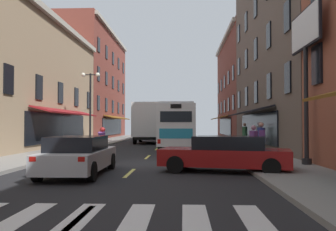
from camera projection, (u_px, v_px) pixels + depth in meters
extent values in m
cube|color=black|center=(141.00, 164.00, 16.50)|extent=(34.80, 80.00, 0.10)
cube|color=#DBCC4C|center=(76.00, 221.00, 6.52)|extent=(0.14, 2.40, 0.01)
cube|color=#DBCC4C|center=(130.00, 173.00, 13.01)|extent=(0.14, 2.40, 0.01)
cube|color=#DBCC4C|center=(148.00, 157.00, 19.50)|extent=(0.14, 2.40, 0.01)
cube|color=#DBCC4C|center=(157.00, 149.00, 25.99)|extent=(0.14, 2.40, 0.01)
cube|color=#DBCC4C|center=(162.00, 144.00, 32.48)|extent=(0.14, 2.40, 0.01)
cube|color=#DBCC4C|center=(166.00, 141.00, 38.98)|extent=(0.14, 2.40, 0.01)
cube|color=#DBCC4C|center=(168.00, 139.00, 45.47)|extent=(0.14, 2.40, 0.01)
cube|color=#DBCC4C|center=(170.00, 137.00, 51.96)|extent=(0.14, 2.40, 0.01)
cube|color=silver|center=(18.00, 220.00, 6.57)|extent=(0.50, 2.80, 0.01)
cube|color=silver|center=(76.00, 221.00, 6.52)|extent=(0.50, 2.80, 0.01)
cube|color=silver|center=(136.00, 221.00, 6.47)|extent=(0.50, 2.80, 0.01)
cube|color=silver|center=(196.00, 222.00, 6.42)|extent=(0.50, 2.80, 0.01)
cube|color=silver|center=(257.00, 223.00, 6.37)|extent=(0.50, 2.80, 0.01)
cube|color=gray|center=(17.00, 161.00, 16.77)|extent=(3.00, 80.00, 0.14)
cube|color=gray|center=(269.00, 162.00, 16.25)|extent=(3.00, 80.00, 0.14)
cube|color=#9E8466|center=(9.00, 84.00, 27.12)|extent=(8.00, 19.90, 9.85)
cube|color=#B2AD9E|center=(62.00, 24.00, 27.06)|extent=(0.44, 19.40, 0.40)
cube|color=black|center=(60.00, 128.00, 26.86)|extent=(0.10, 12.00, 2.10)
cube|color=maroon|center=(70.00, 112.00, 26.86)|extent=(1.38, 11.20, 0.44)
cube|color=black|center=(9.00, 79.00, 18.94)|extent=(0.10, 1.00, 1.60)
cube|color=black|center=(39.00, 87.00, 22.93)|extent=(0.10, 1.00, 1.60)
cube|color=black|center=(61.00, 93.00, 26.93)|extent=(0.10, 1.00, 1.60)
cube|color=black|center=(76.00, 97.00, 30.92)|extent=(0.10, 1.00, 1.60)
cube|color=black|center=(89.00, 100.00, 34.92)|extent=(0.10, 1.00, 1.60)
cube|color=brown|center=(83.00, 85.00, 47.15)|extent=(8.00, 19.90, 14.07)
cube|color=#B2AD9E|center=(114.00, 35.00, 47.15)|extent=(0.44, 19.40, 0.40)
cube|color=black|center=(113.00, 127.00, 46.83)|extent=(0.10, 12.00, 2.10)
cube|color=brown|center=(118.00, 117.00, 46.83)|extent=(1.38, 11.20, 0.44)
cube|color=black|center=(98.00, 103.00, 38.91)|extent=(0.10, 1.00, 1.60)
cube|color=black|center=(106.00, 105.00, 42.91)|extent=(0.10, 1.00, 1.60)
cube|color=black|center=(113.00, 107.00, 46.90)|extent=(0.10, 1.00, 1.60)
cube|color=black|center=(118.00, 108.00, 50.89)|extent=(0.10, 1.00, 1.60)
cube|color=black|center=(123.00, 109.00, 54.89)|extent=(0.10, 1.00, 1.60)
cube|color=black|center=(99.00, 74.00, 39.00)|extent=(0.10, 1.00, 1.60)
cube|color=black|center=(106.00, 79.00, 42.99)|extent=(0.10, 1.00, 1.60)
cube|color=black|center=(113.00, 82.00, 46.99)|extent=(0.10, 1.00, 1.60)
cube|color=black|center=(119.00, 86.00, 50.98)|extent=(0.10, 1.00, 1.60)
cube|color=black|center=(123.00, 89.00, 54.97)|extent=(0.10, 1.00, 1.60)
cube|color=black|center=(99.00, 45.00, 39.08)|extent=(0.10, 1.00, 1.60)
cube|color=black|center=(107.00, 52.00, 43.08)|extent=(0.10, 1.00, 1.60)
cube|color=black|center=(113.00, 58.00, 47.07)|extent=(0.10, 1.00, 1.60)
cube|color=black|center=(119.00, 64.00, 51.07)|extent=(0.10, 1.00, 1.60)
cube|color=black|center=(123.00, 68.00, 55.06)|extent=(0.10, 1.00, 1.60)
cube|color=black|center=(317.00, 65.00, 14.30)|extent=(0.10, 1.00, 1.60)
cube|color=brown|center=(311.00, 36.00, 26.22)|extent=(8.00, 19.90, 16.70)
cube|color=black|center=(256.00, 128.00, 26.21)|extent=(0.10, 12.00, 2.10)
cube|color=black|center=(247.00, 112.00, 26.28)|extent=(1.38, 11.20, 0.44)
cube|color=black|center=(288.00, 78.00, 18.29)|extent=(0.10, 1.00, 1.60)
cube|color=black|center=(269.00, 86.00, 22.29)|extent=(0.10, 1.00, 1.60)
cube|color=black|center=(256.00, 92.00, 26.28)|extent=(0.10, 1.00, 1.60)
cube|color=black|center=(247.00, 96.00, 30.28)|extent=(0.10, 1.00, 1.60)
cube|color=black|center=(239.00, 100.00, 34.27)|extent=(0.10, 1.00, 1.60)
cube|color=black|center=(287.00, 16.00, 18.38)|extent=(0.10, 1.00, 1.60)
cube|color=black|center=(269.00, 36.00, 22.37)|extent=(0.10, 1.00, 1.60)
cube|color=black|center=(256.00, 49.00, 26.37)|extent=(0.10, 1.00, 1.60)
cube|color=black|center=(246.00, 59.00, 30.36)|extent=(0.10, 1.00, 1.60)
cube|color=black|center=(239.00, 67.00, 34.36)|extent=(0.10, 1.00, 1.60)
cube|color=black|center=(256.00, 7.00, 26.45)|extent=(0.10, 1.00, 1.60)
cube|color=black|center=(246.00, 22.00, 30.45)|extent=(0.10, 1.00, 1.60)
cube|color=black|center=(239.00, 34.00, 34.44)|extent=(0.10, 1.00, 1.60)
cube|color=brown|center=(256.00, 88.00, 46.14)|extent=(8.00, 19.90, 13.13)
cube|color=#B2AD9E|center=(224.00, 41.00, 46.49)|extent=(0.44, 19.40, 0.40)
cube|color=black|center=(225.00, 127.00, 46.19)|extent=(0.10, 12.00, 2.10)
cube|color=brown|center=(219.00, 117.00, 46.25)|extent=(1.38, 11.20, 0.44)
cube|color=black|center=(233.00, 102.00, 38.27)|extent=(0.10, 1.00, 1.60)
cube|color=black|center=(229.00, 105.00, 42.26)|extent=(0.10, 1.00, 1.60)
cube|color=black|center=(225.00, 106.00, 46.26)|extent=(0.10, 1.00, 1.60)
cube|color=black|center=(221.00, 108.00, 50.25)|extent=(0.10, 1.00, 1.60)
cube|color=black|center=(219.00, 109.00, 54.25)|extent=(0.10, 1.00, 1.60)
cube|color=black|center=(233.00, 73.00, 38.35)|extent=(0.10, 1.00, 1.60)
cube|color=black|center=(229.00, 78.00, 42.35)|extent=(0.10, 1.00, 1.60)
cube|color=black|center=(225.00, 82.00, 46.34)|extent=(0.10, 1.00, 1.60)
cube|color=black|center=(221.00, 85.00, 50.34)|extent=(0.10, 1.00, 1.60)
cube|color=black|center=(219.00, 88.00, 54.33)|extent=(0.10, 1.00, 1.60)
cylinder|color=black|center=(306.00, 105.00, 14.66)|extent=(0.18, 0.18, 4.90)
cylinder|color=black|center=(307.00, 161.00, 14.60)|extent=(0.40, 0.40, 0.24)
cube|color=black|center=(305.00, 29.00, 14.75)|extent=(0.10, 3.32, 1.62)
cube|color=silver|center=(304.00, 29.00, 14.75)|extent=(0.04, 3.16, 1.46)
cube|color=silver|center=(307.00, 29.00, 14.75)|extent=(0.04, 3.16, 1.46)
cube|color=white|center=(177.00, 125.00, 28.50)|extent=(2.69, 11.40, 2.84)
cube|color=silver|center=(177.00, 106.00, 28.54)|extent=(2.47, 10.20, 0.16)
cube|color=black|center=(177.00, 122.00, 28.81)|extent=(2.70, 9.00, 0.96)
cube|color=#19723F|center=(177.00, 139.00, 28.47)|extent=(2.71, 11.00, 0.36)
cube|color=black|center=(177.00, 123.00, 34.15)|extent=(2.25, 0.15, 1.10)
cube|color=black|center=(176.00, 117.00, 22.88)|extent=(2.05, 0.14, 0.70)
cube|color=teal|center=(176.00, 133.00, 22.84)|extent=(2.15, 0.13, 0.64)
cube|color=black|center=(176.00, 106.00, 22.88)|extent=(0.70, 0.11, 0.28)
cube|color=red|center=(159.00, 141.00, 22.85)|extent=(0.20, 0.08, 0.28)
cube|color=red|center=(193.00, 142.00, 22.78)|extent=(0.20, 0.08, 0.28)
cylinder|color=black|center=(164.00, 139.00, 32.19)|extent=(0.31, 1.00, 1.00)
cylinder|color=black|center=(190.00, 139.00, 32.12)|extent=(0.31, 1.00, 1.00)
cylinder|color=black|center=(160.00, 143.00, 25.32)|extent=(0.31, 1.00, 1.00)
cylinder|color=black|center=(193.00, 143.00, 25.25)|extent=(0.31, 1.00, 1.00)
cube|color=black|center=(151.00, 127.00, 37.10)|extent=(2.32, 2.36, 2.40)
cube|color=black|center=(152.00, 119.00, 38.26)|extent=(2.00, 0.11, 0.80)
cube|color=silver|center=(147.00, 120.00, 33.56)|extent=(2.44, 4.80, 3.11)
cube|color=navy|center=(160.00, 118.00, 33.51)|extent=(0.08, 2.87, 0.90)
cube|color=black|center=(149.00, 137.00, 34.69)|extent=(1.95, 6.74, 0.24)
cylinder|color=black|center=(140.00, 138.00, 36.93)|extent=(0.29, 0.90, 0.90)
cylinder|color=black|center=(162.00, 138.00, 36.82)|extent=(0.29, 0.90, 0.90)
cylinder|color=black|center=(135.00, 139.00, 32.86)|extent=(0.29, 0.90, 0.90)
cylinder|color=black|center=(158.00, 139.00, 32.74)|extent=(0.29, 0.90, 0.90)
cube|color=maroon|center=(224.00, 157.00, 13.33)|extent=(5.05, 2.83, 0.62)
cube|color=black|center=(229.00, 143.00, 13.29)|extent=(2.88, 2.19, 0.51)
cube|color=red|center=(292.00, 154.00, 12.00)|extent=(0.10, 0.21, 0.14)
cube|color=red|center=(289.00, 151.00, 13.40)|extent=(0.10, 0.21, 0.14)
cylinder|color=black|center=(175.00, 165.00, 12.94)|extent=(0.67, 0.36, 0.64)
cylinder|color=black|center=(186.00, 160.00, 14.59)|extent=(0.67, 0.36, 0.64)
cylinder|color=black|center=(271.00, 167.00, 12.05)|extent=(0.67, 0.36, 0.64)
cylinder|color=black|center=(271.00, 162.00, 13.70)|extent=(0.67, 0.36, 0.64)
cube|color=silver|center=(79.00, 159.00, 12.56)|extent=(1.85, 4.60, 0.63)
cube|color=black|center=(78.00, 144.00, 12.39)|extent=(1.66, 2.49, 0.53)
cube|color=red|center=(33.00, 159.00, 10.32)|extent=(0.20, 0.06, 0.14)
cube|color=red|center=(81.00, 159.00, 10.28)|extent=(0.20, 0.06, 0.14)
cylinder|color=black|center=(69.00, 161.00, 14.17)|extent=(0.23, 0.64, 0.64)
cylinder|color=black|center=(111.00, 161.00, 14.12)|extent=(0.23, 0.64, 0.64)
cylinder|color=black|center=(38.00, 172.00, 10.99)|extent=(0.23, 0.64, 0.64)
cylinder|color=black|center=(92.00, 172.00, 10.94)|extent=(0.23, 0.64, 0.64)
cylinder|color=black|center=(107.00, 154.00, 17.65)|extent=(0.13, 0.62, 0.62)
cylinder|color=black|center=(98.00, 157.00, 16.20)|extent=(0.15, 0.62, 0.62)
cylinder|color=#B2B2B7|center=(106.00, 148.00, 17.54)|extent=(0.08, 0.33, 0.68)
ellipsoid|color=maroon|center=(104.00, 145.00, 17.12)|extent=(0.34, 0.57, 0.28)
cube|color=black|center=(101.00, 147.00, 16.72)|extent=(0.28, 0.57, 0.12)
cube|color=#B2B2B7|center=(103.00, 154.00, 16.93)|extent=(0.26, 0.41, 0.30)
cylinder|color=#B2B2B7|center=(105.00, 140.00, 17.45)|extent=(0.62, 0.07, 0.04)
cylinder|color=#66387F|center=(102.00, 138.00, 16.80)|extent=(0.36, 0.47, 0.66)
sphere|color=maroon|center=(103.00, 130.00, 16.92)|extent=(0.26, 0.26, 0.26)
cylinder|color=#66387F|center=(98.00, 154.00, 16.82)|extent=(0.16, 0.37, 0.56)
cylinder|color=#66387F|center=(106.00, 154.00, 16.79)|extent=(0.16, 0.37, 0.56)
torus|color=black|center=(64.00, 146.00, 22.25)|extent=(0.67, 0.10, 0.66)
torus|color=black|center=(81.00, 146.00, 22.29)|extent=(0.67, 0.10, 0.66)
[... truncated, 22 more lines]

